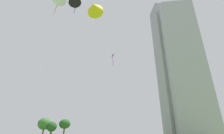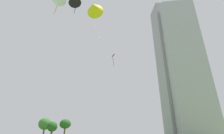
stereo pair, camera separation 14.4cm
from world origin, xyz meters
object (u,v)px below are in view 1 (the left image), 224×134
park_tree_1 (65,124)px  distant_highrise_1 (171,64)px  park_tree_0 (44,124)px  kite_flying_4 (94,8)px  kite_flying_6 (113,58)px  distant_highrise_0 (183,66)px  kite_flying_5 (57,0)px  kite_flying_0 (75,5)px  park_tree_2 (52,127)px

park_tree_1 → distant_highrise_1: distant_highrise_1 is taller
park_tree_0 → park_tree_1: size_ratio=1.04×
kite_flying_4 → distant_highrise_1: bearing=69.9°
kite_flying_6 → distant_highrise_1: 90.57m
park_tree_0 → distant_highrise_0: 97.25m
kite_flying_6 → kite_flying_5: bearing=-121.4°
kite_flying_0 → park_tree_1: (-8.43, 22.46, -20.97)m
kite_flying_0 → distant_highrise_1: 105.16m
kite_flying_6 → distant_highrise_0: bearing=58.8°
kite_flying_0 → kite_flying_5: kite_flying_5 is taller
park_tree_1 → kite_flying_4: bearing=-64.2°
kite_flying_6 → park_tree_2: 25.21m
kite_flying_0 → kite_flying_5: (-3.82, -0.33, 1.49)m
kite_flying_5 → distant_highrise_0: 100.39m
park_tree_0 → kite_flying_0: bearing=-56.8°
park_tree_2 → distant_highrise_0: (58.72, 62.75, 42.97)m
kite_flying_6 → park_tree_1: 22.98m
park_tree_2 → distant_highrise_1: 101.60m
kite_flying_4 → park_tree_1: (-14.13, 29.21, -13.40)m
kite_flying_4 → park_tree_1: bearing=115.8°
distant_highrise_0 → distant_highrise_1: bearing=120.8°
park_tree_1 → distant_highrise_0: 92.96m
kite_flying_5 → distant_highrise_0: size_ratio=0.31×
park_tree_2 → distant_highrise_1: distant_highrise_1 is taller
park_tree_0 → distant_highrise_1: (55.70, 71.93, 47.43)m
kite_flying_0 → distant_highrise_1: size_ratio=0.26×
park_tree_0 → distant_highrise_0: size_ratio=0.07×
park_tree_0 → park_tree_2: (2.07, 0.38, -0.80)m
kite_flying_6 → distant_highrise_0: size_ratio=0.24×
kite_flying_4 → distant_highrise_1: 111.18m
park_tree_1 → park_tree_0: bearing=-161.2°
kite_flying_5 → kite_flying_6: bearing=58.6°
kite_flying_0 → kite_flying_6: 17.22m
kite_flying_6 → park_tree_0: kite_flying_6 is taller
kite_flying_6 → park_tree_1: (-14.33, 6.89, -16.59)m
kite_flying_0 → kite_flying_6: size_ratio=1.19×
kite_flying_6 → distant_highrise_1: distant_highrise_1 is taller
kite_flying_6 → park_tree_2: (-17.40, 5.51, -17.39)m
distant_highrise_0 → kite_flying_4: bearing=-113.8°
kite_flying_0 → kite_flying_4: size_ratio=1.38×
kite_flying_6 → park_tree_0: (-19.46, 5.14, -16.59)m
kite_flying_4 → distant_highrise_0: bearing=65.4°
kite_flying_4 → kite_flying_6: size_ratio=0.86×
kite_flying_0 → distant_highrise_0: (47.22, 83.84, 21.21)m
kite_flying_0 → distant_highrise_0: size_ratio=0.29×
kite_flying_5 → distant_highrise_1: bearing=63.7°
kite_flying_4 → park_tree_1: kite_flying_4 is taller
kite_flying_0 → kite_flying_6: bearing=69.3°
kite_flying_4 → park_tree_0: bearing=125.1°
park_tree_2 → kite_flying_4: bearing=-58.3°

